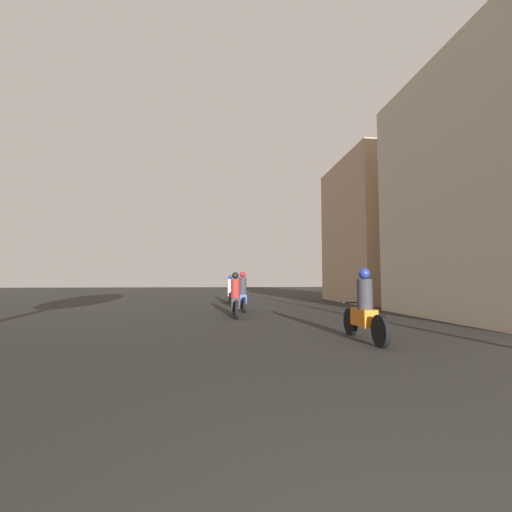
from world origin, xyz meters
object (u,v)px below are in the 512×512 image
at_px(motorcycle_blue, 243,295).
at_px(motorcycle_silver, 230,292).
at_px(building_right_far, 385,232).
at_px(building_right_near, 490,191).
at_px(motorcycle_orange, 364,311).
at_px(motorcycle_black, 235,299).

height_order(motorcycle_blue, motorcycle_silver, motorcycle_blue).
distance_m(motorcycle_blue, building_right_far, 10.74).
relative_size(motorcycle_silver, building_right_near, 0.23).
bearing_deg(motorcycle_blue, building_right_far, 21.62).
bearing_deg(building_right_near, motorcycle_orange, -151.14).
bearing_deg(motorcycle_blue, motorcycle_silver, 87.12).
relative_size(motorcycle_black, building_right_near, 0.23).
bearing_deg(motorcycle_black, motorcycle_orange, -63.76).
xyz_separation_m(motorcycle_black, motorcycle_blue, (0.45, 2.40, 0.02)).
relative_size(motorcycle_orange, building_right_near, 0.24).
distance_m(motorcycle_black, motorcycle_silver, 7.40).
distance_m(motorcycle_orange, building_right_near, 7.93).
relative_size(motorcycle_orange, motorcycle_blue, 1.02).
bearing_deg(building_right_near, motorcycle_silver, 133.10).
distance_m(motorcycle_black, building_right_near, 9.53).
bearing_deg(motorcycle_black, motorcycle_blue, 79.22).
bearing_deg(motorcycle_black, building_right_far, 37.08).
relative_size(motorcycle_orange, motorcycle_black, 1.07).
bearing_deg(motorcycle_orange, building_right_near, 25.52).
distance_m(motorcycle_black, building_right_far, 12.35).
bearing_deg(building_right_far, building_right_near, -95.16).
relative_size(motorcycle_blue, motorcycle_silver, 1.04).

